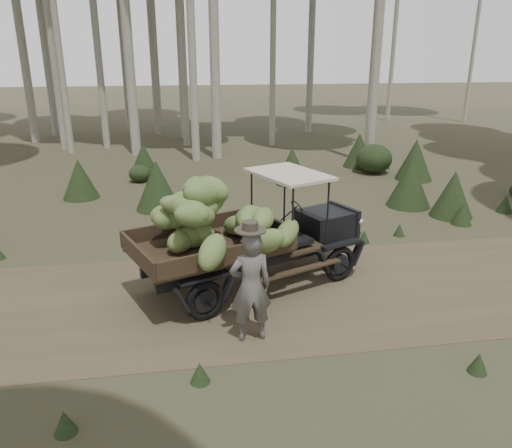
# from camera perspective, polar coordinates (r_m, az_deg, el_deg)

# --- Properties ---
(ground) EXTENTS (120.00, 120.00, 0.00)m
(ground) POSITION_cam_1_polar(r_m,az_deg,el_deg) (9.03, -0.85, -8.32)
(ground) COLOR #473D2B
(ground) RESTS_ON ground
(dirt_track) EXTENTS (70.00, 4.00, 0.01)m
(dirt_track) POSITION_cam_1_polar(r_m,az_deg,el_deg) (9.03, -0.85, -8.30)
(dirt_track) COLOR brown
(dirt_track) RESTS_ON ground
(banana_truck) EXTENTS (4.66, 3.16, 2.30)m
(banana_truck) POSITION_cam_1_polar(r_m,az_deg,el_deg) (8.76, -2.74, 0.06)
(banana_truck) COLOR black
(banana_truck) RESTS_ON ground
(farmer) EXTENTS (0.66, 0.50, 1.89)m
(farmer) POSITION_cam_1_polar(r_m,az_deg,el_deg) (7.41, -0.62, -7.05)
(farmer) COLOR #55524E
(farmer) RESTS_ON ground
(undergrowth) EXTENTS (23.66, 22.58, 1.39)m
(undergrowth) POSITION_cam_1_polar(r_m,az_deg,el_deg) (10.11, 3.71, -1.76)
(undergrowth) COLOR #233319
(undergrowth) RESTS_ON ground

